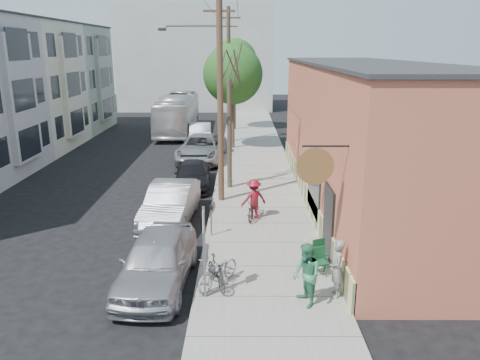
{
  "coord_description": "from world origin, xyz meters",
  "views": [
    {
      "loc": [
        3.41,
        -16.33,
        7.2
      ],
      "look_at": [
        3.35,
        3.85,
        1.5
      ],
      "focal_mm": 35.0,
      "sensor_mm": 36.0,
      "label": 1
    }
  ],
  "objects_px": {
    "car_0": "(157,260)",
    "bus": "(178,114)",
    "utility_pole_near": "(219,89)",
    "parked_bike_a": "(216,272)",
    "parking_meter_near": "(211,215)",
    "patron_green": "(306,275)",
    "car_4": "(200,134)",
    "patio_chair_b": "(319,253)",
    "patio_chair_a": "(320,262)",
    "patron_grey": "(337,268)",
    "cyclist": "(254,199)",
    "car_1": "(171,203)",
    "car_2": "(193,175)",
    "parked_bike_b": "(218,271)",
    "sign_post": "(204,244)",
    "tree_leafy_far": "(234,61)",
    "parking_meter_far": "(220,169)",
    "car_3": "(202,148)",
    "tree_bare": "(229,135)",
    "tree_leafy_mid": "(233,74)"
  },
  "relations": [
    {
      "from": "parked_bike_b",
      "to": "car_1",
      "type": "xyz_separation_m",
      "value": [
        -2.31,
        5.85,
        0.19
      ]
    },
    {
      "from": "parking_meter_near",
      "to": "patio_chair_a",
      "type": "bearing_deg",
      "value": -41.65
    },
    {
      "from": "car_3",
      "to": "patron_green",
      "type": "bearing_deg",
      "value": -71.99
    },
    {
      "from": "tree_leafy_far",
      "to": "patio_chair_a",
      "type": "xyz_separation_m",
      "value": [
        3.14,
        -28.4,
        -5.49
      ]
    },
    {
      "from": "tree_bare",
      "to": "car_1",
      "type": "bearing_deg",
      "value": -116.54
    },
    {
      "from": "utility_pole_near",
      "to": "car_3",
      "type": "bearing_deg",
      "value": 100.34
    },
    {
      "from": "parked_bike_a",
      "to": "parked_bike_b",
      "type": "distance_m",
      "value": 0.08
    },
    {
      "from": "utility_pole_near",
      "to": "patio_chair_b",
      "type": "relative_size",
      "value": 11.36
    },
    {
      "from": "parked_bike_a",
      "to": "patio_chair_a",
      "type": "bearing_deg",
      "value": -7.68
    },
    {
      "from": "car_3",
      "to": "patio_chair_a",
      "type": "bearing_deg",
      "value": -68.29
    },
    {
      "from": "tree_bare",
      "to": "patio_chair_b",
      "type": "relative_size",
      "value": 6.34
    },
    {
      "from": "utility_pole_near",
      "to": "parked_bike_b",
      "type": "xyz_separation_m",
      "value": [
        0.32,
        -8.48,
        -4.76
      ]
    },
    {
      "from": "patio_chair_a",
      "to": "parked_bike_a",
      "type": "height_order",
      "value": "parked_bike_a"
    },
    {
      "from": "cyclist",
      "to": "car_2",
      "type": "relative_size",
      "value": 0.38
    },
    {
      "from": "car_0",
      "to": "car_3",
      "type": "distance_m",
      "value": 16.88
    },
    {
      "from": "tree_leafy_far",
      "to": "car_2",
      "type": "distance_m",
      "value": 18.9
    },
    {
      "from": "sign_post",
      "to": "patio_chair_b",
      "type": "relative_size",
      "value": 3.18
    },
    {
      "from": "parking_meter_near",
      "to": "tree_leafy_mid",
      "type": "relative_size",
      "value": 0.17
    },
    {
      "from": "patio_chair_a",
      "to": "parked_bike_a",
      "type": "bearing_deg",
      "value": 173.19
    },
    {
      "from": "car_4",
      "to": "patio_chair_a",
      "type": "bearing_deg",
      "value": -79.86
    },
    {
      "from": "tree_leafy_far",
      "to": "cyclist",
      "type": "bearing_deg",
      "value": -87.17
    },
    {
      "from": "car_2",
      "to": "parked_bike_b",
      "type": "bearing_deg",
      "value": -83.4
    },
    {
      "from": "patio_chair_b",
      "to": "car_4",
      "type": "bearing_deg",
      "value": 82.6
    },
    {
      "from": "parked_bike_b",
      "to": "car_4",
      "type": "bearing_deg",
      "value": 130.33
    },
    {
      "from": "car_4",
      "to": "patron_green",
      "type": "bearing_deg",
      "value": -82.49
    },
    {
      "from": "utility_pole_near",
      "to": "parked_bike_a",
      "type": "height_order",
      "value": "utility_pole_near"
    },
    {
      "from": "patio_chair_b",
      "to": "car_4",
      "type": "distance_m",
      "value": 22.49
    },
    {
      "from": "car_1",
      "to": "parked_bike_a",
      "type": "bearing_deg",
      "value": -65.13
    },
    {
      "from": "patio_chair_b",
      "to": "car_4",
      "type": "height_order",
      "value": "car_4"
    },
    {
      "from": "sign_post",
      "to": "car_2",
      "type": "bearing_deg",
      "value": 97.47
    },
    {
      "from": "parked_bike_b",
      "to": "bus",
      "type": "xyz_separation_m",
      "value": [
        -4.92,
        28.24,
        0.99
      ]
    },
    {
      "from": "patio_chair_a",
      "to": "patron_grey",
      "type": "distance_m",
      "value": 1.44
    },
    {
      "from": "patio_chair_b",
      "to": "bus",
      "type": "relative_size",
      "value": 0.07
    },
    {
      "from": "patio_chair_b",
      "to": "tree_bare",
      "type": "bearing_deg",
      "value": 86.79
    },
    {
      "from": "parking_meter_far",
      "to": "car_4",
      "type": "height_order",
      "value": "car_4"
    },
    {
      "from": "tree_bare",
      "to": "cyclist",
      "type": "height_order",
      "value": "tree_bare"
    },
    {
      "from": "cyclist",
      "to": "car_1",
      "type": "relative_size",
      "value": 0.34
    },
    {
      "from": "parking_meter_near",
      "to": "parking_meter_far",
      "type": "height_order",
      "value": "same"
    },
    {
      "from": "patron_grey",
      "to": "car_0",
      "type": "distance_m",
      "value": 5.48
    },
    {
      "from": "tree_bare",
      "to": "bus",
      "type": "distance_m",
      "value": 18.34
    },
    {
      "from": "car_1",
      "to": "tree_bare",
      "type": "bearing_deg",
      "value": 67.5
    },
    {
      "from": "parking_meter_near",
      "to": "patron_green",
      "type": "relative_size",
      "value": 0.67
    },
    {
      "from": "patron_grey",
      "to": "tree_leafy_far",
      "type": "bearing_deg",
      "value": -168.45
    },
    {
      "from": "parking_meter_near",
      "to": "tree_leafy_far",
      "type": "height_order",
      "value": "tree_leafy_far"
    },
    {
      "from": "car_0",
      "to": "bus",
      "type": "height_order",
      "value": "bus"
    },
    {
      "from": "utility_pole_near",
      "to": "patron_green",
      "type": "bearing_deg",
      "value": -73.43
    },
    {
      "from": "sign_post",
      "to": "tree_leafy_far",
      "type": "bearing_deg",
      "value": 89.14
    },
    {
      "from": "car_0",
      "to": "bus",
      "type": "xyz_separation_m",
      "value": [
        -3.0,
        27.93,
        0.79
      ]
    },
    {
      "from": "parked_bike_b",
      "to": "bus",
      "type": "bearing_deg",
      "value": 134.01
    },
    {
      "from": "car_1",
      "to": "car_4",
      "type": "bearing_deg",
      "value": 94.71
    }
  ]
}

